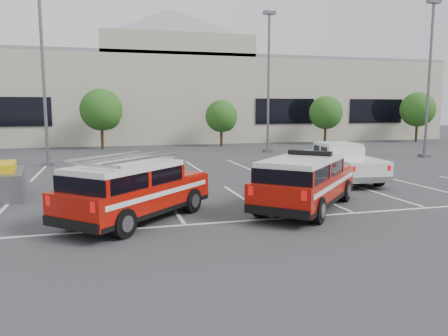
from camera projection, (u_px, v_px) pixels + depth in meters
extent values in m
plane|color=#313134|center=(245.00, 200.00, 15.74)|extent=(120.00, 120.00, 0.00)
cube|color=silver|center=(215.00, 180.00, 20.04)|extent=(23.00, 15.00, 0.01)
cube|color=#BBB19E|center=(151.00, 101.00, 45.78)|extent=(60.00, 15.00, 8.00)
cube|color=gray|center=(150.00, 61.00, 45.22)|extent=(60.00, 15.00, 0.30)
cube|color=#BBB19E|center=(171.00, 51.00, 44.19)|extent=(14.00, 12.00, 2.00)
pyramid|color=gray|center=(171.00, 25.00, 43.84)|extent=(15.98, 15.98, 3.20)
cylinder|color=#3F2B19|center=(102.00, 138.00, 35.34)|extent=(0.24, 0.24, 1.84)
sphere|color=#1C4311|center=(101.00, 110.00, 35.03)|extent=(3.37, 3.37, 3.37)
sphere|color=#1C4311|center=(107.00, 116.00, 35.40)|extent=(2.24, 2.24, 2.24)
cylinder|color=#3F2B19|center=(221.00, 137.00, 37.97)|extent=(0.24, 0.24, 1.51)
sphere|color=#1C4311|center=(221.00, 116.00, 37.72)|extent=(2.77, 2.77, 2.77)
sphere|color=#1C4311|center=(225.00, 121.00, 38.07)|extent=(1.85, 1.85, 1.85)
cylinder|color=#3F2B19|center=(325.00, 135.00, 40.57)|extent=(0.24, 0.24, 1.67)
sphere|color=#1C4311|center=(326.00, 113.00, 40.30)|extent=(3.07, 3.07, 3.07)
sphere|color=#1C4311|center=(328.00, 118.00, 40.65)|extent=(2.05, 2.05, 2.05)
cylinder|color=#3F2B19|center=(416.00, 132.00, 43.18)|extent=(0.24, 0.24, 1.84)
sphere|color=#1C4311|center=(418.00, 109.00, 42.87)|extent=(3.37, 3.37, 3.37)
sphere|color=#1C4311|center=(419.00, 115.00, 43.24)|extent=(2.24, 2.24, 2.24)
cube|color=#59595E|center=(48.00, 164.00, 25.11)|extent=(0.60, 0.60, 0.20)
cylinder|color=#59595E|center=(43.00, 77.00, 24.44)|extent=(0.18, 0.18, 10.00)
cube|color=#59595E|center=(268.00, 151.00, 32.85)|extent=(0.60, 0.60, 0.20)
cylinder|color=#59595E|center=(268.00, 85.00, 32.18)|extent=(0.18, 0.18, 10.00)
cube|color=#59595E|center=(269.00, 13.00, 31.49)|extent=(0.90, 0.40, 0.24)
cube|color=#59595E|center=(424.00, 156.00, 29.47)|extent=(0.60, 0.60, 0.20)
cylinder|color=#59595E|center=(429.00, 82.00, 28.80)|extent=(0.18, 0.18, 10.00)
cube|color=#59595E|center=(434.00, 1.00, 28.11)|extent=(0.90, 0.40, 0.24)
cube|color=#981007|center=(306.00, 186.00, 14.31)|extent=(5.08, 5.24, 0.82)
cube|color=black|center=(302.00, 169.00, 13.80)|extent=(3.90, 3.99, 0.43)
cube|color=silver|center=(302.00, 160.00, 13.76)|extent=(3.82, 3.91, 0.16)
cube|color=black|center=(310.00, 153.00, 14.47)|extent=(1.24, 1.18, 0.15)
cube|color=silver|center=(342.00, 164.00, 20.01)|extent=(2.42, 5.64, 0.79)
cube|color=black|center=(338.00, 150.00, 20.41)|extent=(1.92, 2.10, 0.42)
cube|color=silver|center=(338.00, 144.00, 20.37)|extent=(1.88, 2.06, 0.15)
cube|color=#981007|center=(136.00, 196.00, 12.80)|extent=(4.84, 4.90, 0.81)
cube|color=black|center=(124.00, 177.00, 12.29)|extent=(3.64, 3.68, 0.43)
cube|color=silver|center=(124.00, 167.00, 12.25)|extent=(3.57, 3.60, 0.16)
cube|color=#A5A5A8|center=(124.00, 157.00, 12.22)|extent=(3.45, 3.47, 0.06)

